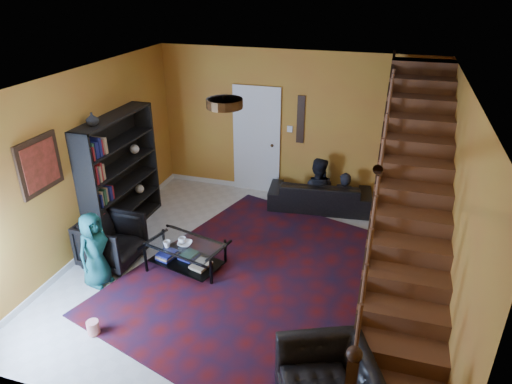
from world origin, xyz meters
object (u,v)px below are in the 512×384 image
bookshelf (121,177)px  sofa (320,195)px  armchair_left (112,241)px  coffee_table (186,254)px

bookshelf → sofa: bearing=29.0°
bookshelf → armchair_left: bookshelf is taller
sofa → armchair_left: size_ratio=2.31×
sofa → coffee_table: (-1.57, -2.50, -0.04)m
sofa → armchair_left: (-2.71, -2.67, 0.10)m
sofa → coffee_table: size_ratio=1.55×
sofa → armchair_left: bearing=37.9°
bookshelf → armchair_left: bearing=-69.9°
bookshelf → coffee_table: size_ratio=1.65×
armchair_left → coffee_table: 1.16m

